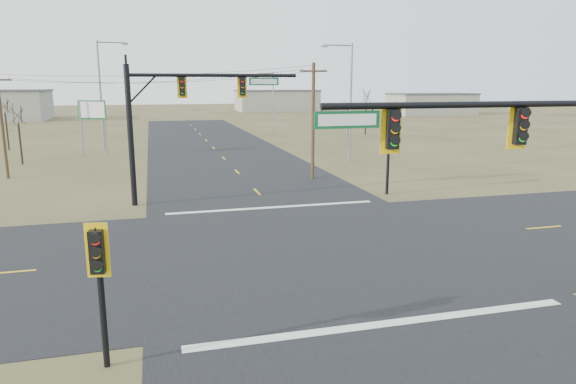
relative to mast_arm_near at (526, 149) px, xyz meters
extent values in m
plane|color=brown|center=(-4.03, 7.76, -5.11)|extent=(320.00, 320.00, 0.00)
cube|color=black|center=(-4.03, 7.76, -5.10)|extent=(160.00, 14.00, 0.02)
cube|color=black|center=(-4.03, 7.76, -5.10)|extent=(14.00, 160.00, 0.02)
cube|color=silver|center=(-4.03, 0.26, -5.08)|extent=(12.00, 0.40, 0.01)
cube|color=silver|center=(-4.03, 15.26, -5.08)|extent=(12.00, 0.40, 0.01)
cylinder|color=black|center=(-1.28, 0.00, 1.30)|extent=(10.02, 0.18, 0.18)
cube|color=#0B5228|center=(-5.57, 0.00, 0.95)|extent=(1.80, 0.05, 0.45)
cylinder|color=black|center=(-11.68, 17.99, -1.09)|extent=(0.32, 0.32, 8.04)
cylinder|color=black|center=(-6.80, 17.99, 2.33)|extent=(9.77, 0.21, 0.21)
cube|color=#0B5228|center=(-3.88, 17.99, 1.98)|extent=(1.80, 0.05, 0.45)
cylinder|color=black|center=(3.93, 17.00, -2.89)|extent=(0.19, 0.19, 4.45)
cylinder|color=black|center=(-11.89, -0.04, -3.30)|extent=(0.16, 0.16, 3.62)
cylinder|color=#4D3721|center=(0.93, 23.38, -0.89)|extent=(0.24, 0.24, 8.44)
cube|color=#4D3721|center=(0.93, 23.38, 2.73)|extent=(2.07, 0.26, 0.12)
cylinder|color=#4D3721|center=(-21.12, 29.41, -1.20)|extent=(0.23, 0.23, 7.83)
cylinder|color=gray|center=(-17.05, 40.35, -2.41)|extent=(0.14, 0.14, 5.40)
cylinder|color=gray|center=(-14.89, 40.35, -2.41)|extent=(0.14, 0.14, 5.40)
cube|color=#0B5228|center=(-15.97, 40.35, -0.61)|extent=(2.65, 1.28, 1.80)
cylinder|color=gray|center=(6.81, 30.90, 0.10)|extent=(0.21, 0.21, 10.42)
cylinder|color=gray|center=(5.56, 30.90, 5.10)|extent=(2.50, 0.13, 0.13)
cube|color=gray|center=(4.31, 30.90, 5.00)|extent=(0.62, 0.41, 0.19)
cylinder|color=gray|center=(5.83, 57.05, -0.86)|extent=(0.17, 0.17, 8.51)
cylinder|color=gray|center=(4.81, 57.05, 3.20)|extent=(2.04, 0.10, 0.10)
cube|color=gray|center=(3.78, 57.05, 3.10)|extent=(0.51, 0.35, 0.15)
cylinder|color=gray|center=(-15.42, 44.43, 0.51)|extent=(0.23, 0.23, 11.26)
cylinder|color=gray|center=(-14.07, 44.43, 5.94)|extent=(2.70, 0.14, 0.14)
cube|color=gray|center=(-12.72, 44.43, 5.84)|extent=(0.68, 0.48, 0.20)
cylinder|color=black|center=(-21.66, 36.58, -3.34)|extent=(0.18, 0.18, 3.55)
cylinder|color=black|center=(-25.32, 47.57, -3.16)|extent=(0.18, 0.18, 3.90)
cylinder|color=black|center=(10.89, 41.43, -3.42)|extent=(0.18, 0.18, 3.40)
cylinder|color=black|center=(18.13, 53.61, -2.90)|extent=(0.20, 0.20, 4.44)
cube|color=#A09D8E|center=(20.97, 117.76, -2.61)|extent=(20.00, 12.00, 5.00)
cube|color=#A09D8E|center=(50.97, 92.76, -2.86)|extent=(18.00, 10.00, 4.50)
camera|label=1|loc=(-10.48, -12.56, 1.88)|focal=32.00mm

